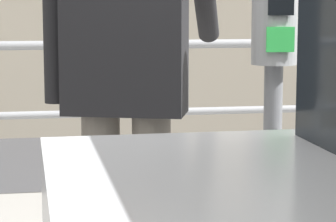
# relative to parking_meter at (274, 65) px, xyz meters

# --- Properties ---
(parking_meter) EXTENTS (0.17, 0.18, 1.50)m
(parking_meter) POSITION_rel_parking_meter_xyz_m (0.00, 0.00, 0.00)
(parking_meter) COLOR slate
(parking_meter) RESTS_ON sidewalk_curb
(pedestrian_at_meter) EXTENTS (0.76, 0.57, 1.79)m
(pedestrian_at_meter) POSITION_rel_parking_meter_xyz_m (-0.53, 0.19, -0.05)
(pedestrian_at_meter) COLOR slate
(pedestrian_at_meter) RESTS_ON sidewalk_curb
(background_railing) EXTENTS (24.06, 0.06, 1.06)m
(background_railing) POSITION_rel_parking_meter_xyz_m (-0.02, 2.38, -0.34)
(background_railing) COLOR gray
(background_railing) RESTS_ON sidewalk_curb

